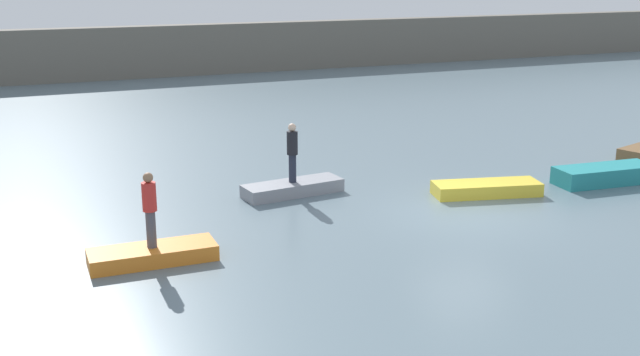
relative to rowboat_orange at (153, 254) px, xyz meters
name	(u,v)px	position (x,y,z in m)	size (l,w,h in m)	color
ground_plane	(465,214)	(8.49, 0.21, -0.18)	(120.00, 120.00, 0.00)	slate
embankment_wall	(197,50)	(8.49, 29.86, 1.33)	(80.00, 1.20, 3.02)	#666056
rowboat_orange	(153,254)	(0.00, 0.00, 0.00)	(2.86, 1.00, 0.36)	orange
rowboat_grey	(293,188)	(4.82, 3.76, 0.01)	(2.98, 0.95, 0.38)	gray
rowboat_yellow	(486,189)	(10.05, 1.52, 0.01)	(3.13, 1.00, 0.38)	gold
rowboat_teal	(605,175)	(14.14, 1.16, 0.09)	(3.21, 1.08, 0.54)	teal
person_dark_shirt	(292,150)	(4.82, 3.76, 1.17)	(0.32, 0.32, 1.75)	#232838
person_red_shirt	(150,206)	(0.00, 0.00, 1.15)	(0.32, 0.32, 1.75)	#4C4C56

